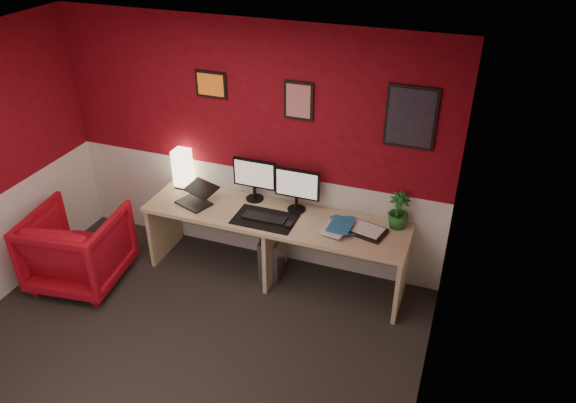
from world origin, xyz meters
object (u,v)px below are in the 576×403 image
object	(u,v)px
desk	(275,247)
laptop	(193,194)
potted_plant	(398,211)
shoji_lamp	(183,169)
zen_tray	(366,231)
armchair	(78,247)
pc_tower	(273,253)
monitor_right	(297,184)
monitor_left	(254,174)

from	to	relation	value
desk	laptop	bearing A→B (deg)	-175.65
potted_plant	shoji_lamp	bearing A→B (deg)	179.80
laptop	potted_plant	bearing A→B (deg)	28.09
shoji_lamp	potted_plant	size ratio (longest dim) A/B	1.14
zen_tray	armchair	distance (m)	2.83
zen_tray	potted_plant	world-z (taller)	potted_plant
laptop	pc_tower	world-z (taller)	laptop
laptop	desk	bearing A→B (deg)	24.31
potted_plant	armchair	bearing A→B (deg)	-162.58
potted_plant	pc_tower	size ratio (longest dim) A/B	0.78
pc_tower	armchair	bearing A→B (deg)	-163.73
potted_plant	zen_tray	bearing A→B (deg)	-142.85
shoji_lamp	armchair	distance (m)	1.29
shoji_lamp	pc_tower	world-z (taller)	shoji_lamp
laptop	armchair	bearing A→B (deg)	-126.56
shoji_lamp	laptop	bearing A→B (deg)	-47.32
shoji_lamp	potted_plant	distance (m)	2.25
zen_tray	pc_tower	world-z (taller)	zen_tray
shoji_lamp	desk	bearing A→B (deg)	-11.56
desk	zen_tray	world-z (taller)	zen_tray
desk	potted_plant	world-z (taller)	potted_plant
armchair	desk	bearing A→B (deg)	-166.20
zen_tray	armchair	world-z (taller)	armchair
zen_tray	potted_plant	size ratio (longest dim) A/B	1.00
desk	shoji_lamp	size ratio (longest dim) A/B	6.50
pc_tower	potted_plant	bearing A→B (deg)	-1.42
desk	potted_plant	xyz separation A→B (m)	(1.14, 0.22, 0.54)
desk	potted_plant	distance (m)	1.28
desk	shoji_lamp	xyz separation A→B (m)	(-1.11, 0.23, 0.56)
shoji_lamp	armchair	world-z (taller)	shoji_lamp
monitor_right	desk	bearing A→B (deg)	-131.28
monitor_right	armchair	bearing A→B (deg)	-155.73
laptop	zen_tray	bearing A→B (deg)	23.11
monitor_left	monitor_right	xyz separation A→B (m)	(0.47, -0.05, 0.00)
zen_tray	shoji_lamp	bearing A→B (deg)	174.42
shoji_lamp	potted_plant	bearing A→B (deg)	-0.20
desk	zen_tray	xyz separation A→B (m)	(0.89, 0.03, 0.38)
potted_plant	pc_tower	bearing A→B (deg)	-173.47
laptop	monitor_left	bearing A→B (deg)	49.00
desk	monitor_left	world-z (taller)	monitor_left
desk	potted_plant	bearing A→B (deg)	10.88
shoji_lamp	armchair	bearing A→B (deg)	-127.03
monitor_left	zen_tray	size ratio (longest dim) A/B	1.66
desk	laptop	xyz separation A→B (m)	(-0.84, -0.06, 0.47)
monitor_right	potted_plant	bearing A→B (deg)	2.12
monitor_right	zen_tray	distance (m)	0.80
laptop	monitor_left	size ratio (longest dim) A/B	0.57
armchair	potted_plant	bearing A→B (deg)	-170.09
monitor_right	zen_tray	bearing A→B (deg)	-11.70
monitor_right	pc_tower	distance (m)	0.83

